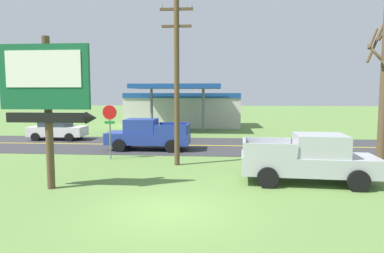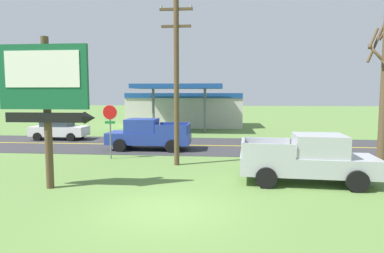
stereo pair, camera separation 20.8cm
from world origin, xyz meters
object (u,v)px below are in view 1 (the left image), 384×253
Objects in this scene: utility_pole at (177,78)px; pickup_silver_parked_on_lawn at (309,159)px; motel_sign at (47,89)px; pickup_blue_on_road at (147,135)px; stop_sign at (110,122)px; gas_station at (184,108)px; car_white_mid_lane at (57,129)px; bare_tree at (384,85)px.

utility_pole reaches higher than pickup_silver_parked_on_lawn.
pickup_blue_on_road is (1.67, 9.13, -2.75)m from motel_sign.
pickup_blue_on_road is at bearing 79.61° from motel_sign.
utility_pole reaches higher than motel_sign.
gas_station is (1.98, 18.96, -0.08)m from stop_sign.
car_white_mid_lane is at bearing 132.33° from stop_sign.
bare_tree is at bearing -22.71° from pickup_blue_on_road.
motel_sign is at bearing -64.64° from car_white_mid_lane.
stop_sign reaches higher than pickup_silver_parked_on_lawn.
utility_pole reaches higher than pickup_blue_on_road.
stop_sign is 0.70× the size of car_white_mid_lane.
pickup_silver_parked_on_lawn is (5.67, -2.97, -3.33)m from utility_pole.
utility_pole is at bearing -84.84° from gas_station.
pickup_silver_parked_on_lawn is at bearing 10.16° from motel_sign.
car_white_mid_lane is (-10.34, 8.40, -3.46)m from utility_pole.
utility_pole is 6.03m from pickup_blue_on_road.
gas_station is at bearing 54.18° from car_white_mid_lane.
pickup_blue_on_road is at bearing -92.24° from gas_station.
pickup_silver_parked_on_lawn is 1.27× the size of car_white_mid_lane.
stop_sign is 3.61m from pickup_blue_on_road.
utility_pole is 0.67× the size of gas_station.
bare_tree reaches higher than motel_sign.
utility_pole reaches higher than car_white_mid_lane.
pickup_silver_parked_on_lawn is 1.02× the size of pickup_blue_on_road.
stop_sign is at bearing 172.20° from bare_tree.
utility_pole is at bearing -39.09° from car_white_mid_lane.
stop_sign is at bearing 87.05° from motel_sign.
motel_sign is 1.06× the size of pickup_silver_parked_on_lawn.
utility_pole is 7.22m from pickup_silver_parked_on_lawn.
bare_tree is 21.97m from car_white_mid_lane.
stop_sign is at bearing 162.11° from utility_pole.
stop_sign is 0.55× the size of pickup_silver_parked_on_lawn.
bare_tree is 1.39× the size of pickup_silver_parked_on_lawn.
bare_tree is 23.74m from gas_station.
motel_sign reaches higher than stop_sign.
pickup_blue_on_road is (1.37, 3.17, -1.06)m from stop_sign.
pickup_blue_on_road is (-0.62, -15.79, -0.98)m from gas_station.
stop_sign is 0.40× the size of bare_tree.
pickup_silver_parked_on_lawn is (-3.80, -2.39, -2.99)m from bare_tree.
bare_tree is at bearing 32.12° from pickup_silver_parked_on_lawn.
utility_pole is 9.50m from bare_tree.
car_white_mid_lane is at bearing 115.36° from motel_sign.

